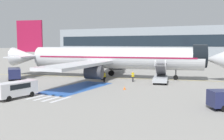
{
  "coord_description": "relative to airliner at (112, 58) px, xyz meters",
  "views": [
    {
      "loc": [
        20.36,
        -43.64,
        6.4
      ],
      "look_at": [
        -1.75,
        -1.33,
        1.57
      ],
      "focal_mm": 42.0,
      "sensor_mm": 36.0,
      "label": 1
    }
  ],
  "objects": [
    {
      "name": "boarding_stairs_forward",
      "position": [
        10.08,
        -2.24,
        -2.75
      ],
      "size": [
        3.26,
        5.54,
        3.89
      ],
      "rotation": [
        0.0,
        0.0,
        0.24
      ],
      "color": "#ADB2BA",
      "rests_on": "ground_plane"
    },
    {
      "name": "ground_plane",
      "position": [
        2.2,
        0.48,
        -3.72
      ],
      "size": [
        600.0,
        600.0,
        0.0
      ],
      "primitive_type": "plane",
      "color": "gray"
    },
    {
      "name": "service_van_0",
      "position": [
        -1.43,
        -21.56,
        -2.55
      ],
      "size": [
        2.23,
        5.26,
        1.95
      ],
      "rotation": [
        0.0,
        0.0,
        6.19
      ],
      "color": "silver",
      "rests_on": "ground_plane"
    },
    {
      "name": "apron_walkway_bar_6",
      "position": [
        3.66,
        -19.71,
        -3.72
      ],
      "size": [
        0.44,
        3.6,
        0.01
      ],
      "primitive_type": "cube",
      "color": "silver",
      "rests_on": "ground_plane"
    },
    {
      "name": "ground_crew_0",
      "position": [
        5.48,
        -2.91,
        -2.7
      ],
      "size": [
        0.49,
        0.39,
        1.76
      ],
      "rotation": [
        0.0,
        0.0,
        5.84
      ],
      "color": "#2D2D33",
      "rests_on": "ground_plane"
    },
    {
      "name": "apron_walkway_bar_1",
      "position": [
        -2.34,
        -19.71,
        -3.72
      ],
      "size": [
        0.44,
        3.6,
        0.01
      ],
      "primitive_type": "cube",
      "color": "silver",
      "rests_on": "ground_plane"
    },
    {
      "name": "traffic_cone_0",
      "position": [
        7.36,
        -10.3,
        -3.49
      ],
      "size": [
        0.41,
        0.41,
        0.45
      ],
      "color": "orange",
      "rests_on": "ground_plane"
    },
    {
      "name": "apron_walkway_bar_2",
      "position": [
        -1.14,
        -19.71,
        -3.72
      ],
      "size": [
        0.44,
        3.6,
        0.01
      ],
      "primitive_type": "cube",
      "color": "silver",
      "rests_on": "ground_plane"
    },
    {
      "name": "apron_leadline_yellow",
      "position": [
        0.66,
        0.16,
        -3.72
      ],
      "size": [
        73.23,
        17.78,
        0.01
      ],
      "primitive_type": "cube",
      "rotation": [
        0.0,
        0.0,
        -1.33
      ],
      "color": "gold",
      "rests_on": "ground_plane"
    },
    {
      "name": "apron_stand_patch_blue",
      "position": [
        0.66,
        -12.15,
        -3.72
      ],
      "size": [
        5.11,
        12.57,
        0.01
      ],
      "primitive_type": "cube",
      "color": "#2856A8",
      "rests_on": "ground_plane"
    },
    {
      "name": "apron_walkway_bar_0",
      "position": [
        -3.54,
        -19.71,
        -3.72
      ],
      "size": [
        0.44,
        3.6,
        0.01
      ],
      "primitive_type": "cube",
      "color": "silver",
      "rests_on": "ground_plane"
    },
    {
      "name": "apron_walkway_bar_5",
      "position": [
        2.46,
        -19.71,
        -3.72
      ],
      "size": [
        0.44,
        3.6,
        0.01
      ],
      "primitive_type": "cube",
      "color": "silver",
      "rests_on": "ground_plane"
    },
    {
      "name": "terminal_building",
      "position": [
        -11.77,
        76.09,
        3.19
      ],
      "size": [
        113.11,
        12.1,
        13.83
      ],
      "color": "#89939E",
      "rests_on": "ground_plane"
    },
    {
      "name": "service_van_2",
      "position": [
        -14.45,
        -10.09,
        -2.52
      ],
      "size": [
        4.9,
        4.62,
        1.99
      ],
      "rotation": [
        0.0,
        0.0,
        4.0
      ],
      "color": "#1E234C",
      "rests_on": "ground_plane"
    },
    {
      "name": "fuel_tanker",
      "position": [
        -5.92,
        22.37,
        -2.0
      ],
      "size": [
        3.38,
        8.88,
        3.41
      ],
      "rotation": [
        0.0,
        0.0,
        -0.1
      ],
      "color": "#38383D",
      "rests_on": "ground_plane"
    },
    {
      "name": "ground_crew_1",
      "position": [
        1.22,
        -5.12,
        -2.76
      ],
      "size": [
        0.48,
        0.34,
        1.68
      ],
      "rotation": [
        0.0,
        0.0,
        3.41
      ],
      "color": "black",
      "rests_on": "ground_plane"
    },
    {
      "name": "apron_walkway_bar_4",
      "position": [
        1.26,
        -19.71,
        -3.72
      ],
      "size": [
        0.44,
        3.6,
        0.01
      ],
      "primitive_type": "cube",
      "color": "silver",
      "rests_on": "ground_plane"
    },
    {
      "name": "airliner",
      "position": [
        0.0,
        0.0,
        0.0
      ],
      "size": [
        41.33,
        36.19,
        11.0
      ],
      "rotation": [
        0.0,
        0.0,
        -1.33
      ],
      "color": "silver",
      "rests_on": "ground_plane"
    },
    {
      "name": "apron_walkway_bar_3",
      "position": [
        0.06,
        -19.71,
        -3.72
      ],
      "size": [
        0.44,
        3.6,
        0.01
      ],
      "primitive_type": "cube",
      "color": "silver",
      "rests_on": "ground_plane"
    }
  ]
}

